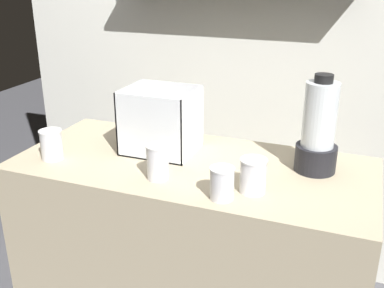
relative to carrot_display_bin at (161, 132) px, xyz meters
The scene contains 8 objects.
counter 0.56m from the carrot_display_bin, 25.09° to the right, with size 1.40×0.64×0.90m, color tan.
back_wall_unit 0.76m from the carrot_display_bin, 76.75° to the left, with size 2.60×0.24×2.50m.
carrot_display_bin is the anchor object (origin of this frame).
blender_pitcher 0.63m from the carrot_display_bin, ahead, with size 0.15×0.15×0.37m.
juice_cup_pomegranate_far_left 0.44m from the carrot_display_bin, 147.35° to the right, with size 0.09×0.09×0.12m.
juice_cup_carrot_left 0.27m from the carrot_display_bin, 68.24° to the right, with size 0.08×0.08×0.13m.
juice_cup_mango_middle 0.48m from the carrot_display_bin, 40.79° to the right, with size 0.08×0.08×0.11m.
juice_cup_mango_right 0.50m from the carrot_display_bin, 27.17° to the right, with size 0.09×0.09×0.12m.
Camera 1 is at (0.60, -1.54, 1.64)m, focal length 43.08 mm.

